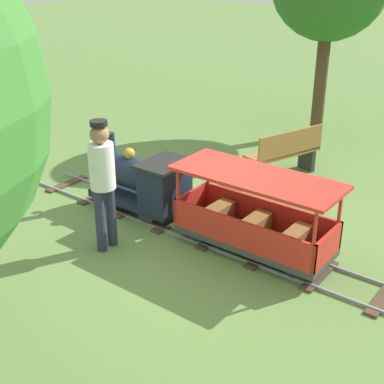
% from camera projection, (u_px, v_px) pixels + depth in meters
% --- Properties ---
extents(ground_plane, '(60.00, 60.00, 0.00)m').
position_uv_depth(ground_plane, '(207.00, 236.00, 6.85)').
color(ground_plane, '#608442').
extents(track, '(0.74, 5.70, 0.04)m').
position_uv_depth(track, '(194.00, 230.00, 6.96)').
color(track, gray).
rests_on(track, ground_plane).
extents(locomotive, '(0.70, 1.45, 1.02)m').
position_uv_depth(locomotive, '(143.00, 181.00, 7.25)').
color(locomotive, '#192338').
rests_on(locomotive, ground_plane).
extents(passenger_car, '(0.80, 2.00, 0.97)m').
position_uv_depth(passenger_car, '(254.00, 221.00, 6.30)').
color(passenger_car, '#3F3F3F').
rests_on(passenger_car, ground_plane).
extents(conductor_person, '(0.30, 0.30, 1.62)m').
position_uv_depth(conductor_person, '(102.00, 176.00, 6.19)').
color(conductor_person, '#282D47').
rests_on(conductor_person, ground_plane).
extents(park_bench, '(1.36, 0.80, 0.82)m').
position_uv_depth(park_bench, '(284.00, 153.00, 8.45)').
color(park_bench, olive).
rests_on(park_bench, ground_plane).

